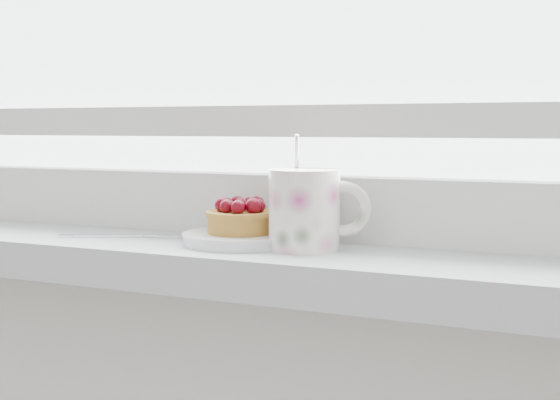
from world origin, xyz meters
The scene contains 4 objects.
saucer centered at (-0.01, 1.89, 0.95)m, with size 0.12×0.12×0.01m, color white.
raspberry_tart centered at (-0.01, 1.89, 0.97)m, with size 0.07×0.07×0.04m.
floral_mug centered at (0.07, 1.89, 0.98)m, with size 0.11×0.09×0.12m.
fork centered at (-0.15, 1.89, 0.94)m, with size 0.16×0.09×0.00m.
Camera 1 is at (0.37, 1.17, 1.06)m, focal length 50.00 mm.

